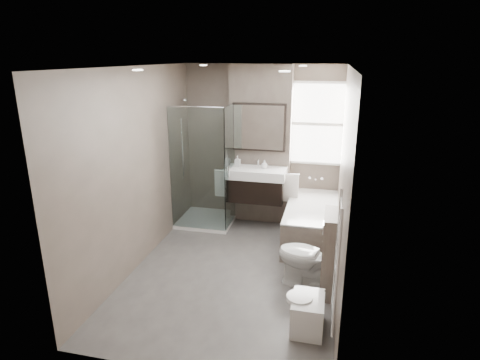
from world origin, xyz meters
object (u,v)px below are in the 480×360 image
(bathtub, at_px, (311,221))
(toilet, at_px, (309,257))
(bidet, at_px, (307,313))
(vanity, at_px, (256,184))

(bathtub, relative_size, toilet, 2.04)
(bathtub, distance_m, bidet, 2.13)
(vanity, bearing_deg, bathtub, -19.37)
(vanity, bearing_deg, bidet, -67.49)
(bathtub, height_order, toilet, toilet)
(bathtub, bearing_deg, bidet, -87.58)
(vanity, height_order, bathtub, vanity)
(vanity, bearing_deg, toilet, -59.08)
(vanity, distance_m, toilet, 1.92)
(vanity, distance_m, bidet, 2.71)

